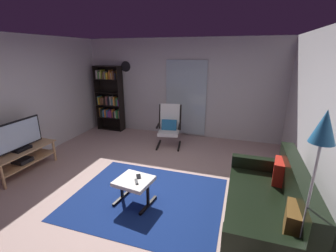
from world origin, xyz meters
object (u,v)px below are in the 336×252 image
Objects in this scene: ottoman at (134,183)px; wall_clock at (126,66)px; lounge_armchair at (169,124)px; floor_lamp_by_sofa at (320,146)px; bookshelf_near_tv at (110,98)px; cell_phone at (139,176)px; tv_remote at (136,182)px; tv_stand at (23,157)px; leather_sofa at (268,207)px; television at (19,136)px.

wall_clock is (-1.75, 3.24, 1.52)m from ottoman.
floor_lamp_by_sofa reaches higher than lounge_armchair.
bookshelf_near_tv is at bearing 139.00° from floor_lamp_by_sofa.
cell_phone reaches higher than ottoman.
tv_remote is at bearing -105.94° from cell_phone.
cell_phone is at bearing -2.98° from tv_stand.
tv_stand is at bearing 140.50° from tv_remote.
leather_sofa is 5.09m from wall_clock.
television is 2.87m from bookshelf_near_tv.
wall_clock reaches higher than lounge_armchair.
lounge_armchair is 2.44m from ottoman.
tv_stand is at bearing 168.54° from floor_lamp_by_sofa.
wall_clock is at bearing 76.60° from tv_stand.
lounge_armchair is at bearing 94.76° from ottoman.
leather_sofa is at bearing -2.32° from tv_stand.
cell_phone is 0.48× the size of wall_clock.
tv_stand is 0.70× the size of floor_lamp_by_sofa.
lounge_armchair is at bearing 44.15° from television.
bookshelf_near_tv is at bearing 85.68° from television.
leather_sofa is at bearing 1.43° from ottoman.
wall_clock reaches higher than leather_sofa.
floor_lamp_by_sofa reaches higher than television.
lounge_armchair is 4.01m from floor_lamp_by_sofa.
floor_lamp_by_sofa is at bearing -18.42° from ottoman.
television is 0.49× the size of leather_sofa.
floor_lamp_by_sofa reaches higher than cell_phone.
lounge_armchair is (2.05, -0.66, -0.43)m from bookshelf_near_tv.
television reaches higher than ottoman.
bookshelf_near_tv is 13.35× the size of cell_phone.
leather_sofa is 1.91m from ottoman.
leather_sofa is at bearing -36.16° from bookshelf_near_tv.
tv_stand is 2.48m from ottoman.
wall_clock reaches higher than tv_stand.
bookshelf_near_tv is 1.03m from wall_clock.
tv_remote is at bearing -176.75° from leather_sofa.
wall_clock reaches higher than ottoman.
tv_stand is at bearing 174.78° from ottoman.
ottoman is (2.25, -3.09, -0.63)m from bookshelf_near_tv.
tv_stand is 8.79× the size of tv_remote.
tv_remote is at bearing -53.59° from bookshelf_near_tv.
floor_lamp_by_sofa reaches higher than leather_sofa.
wall_clock reaches higher than television.
leather_sofa is at bearing -29.91° from tv_remote.
cell_phone is at bearing -60.47° from wall_clock.
television is 3.29m from wall_clock.
ottoman is (2.46, -0.23, 0.03)m from tv_stand.
cell_phone is at bearing 178.55° from leather_sofa.
leather_sofa is 1.05× the size of floor_lamp_by_sofa.
leather_sofa is at bearing -2.39° from television.
tv_remote is 2.40m from floor_lamp_by_sofa.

